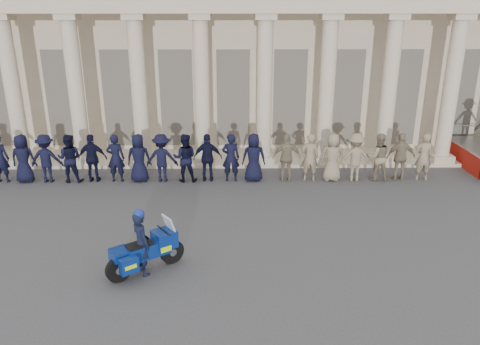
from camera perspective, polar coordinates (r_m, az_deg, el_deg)
name	(u,v)px	position (r m, az deg, el deg)	size (l,w,h in m)	color
ground	(234,256)	(13.16, -0.76, -10.20)	(90.00, 90.00, 0.00)	#3A3A3C
building	(233,46)	(26.25, -0.85, 15.15)	(40.00, 12.50, 9.00)	#BCA98D
officer_rank	(166,158)	(18.51, -8.97, 1.77)	(20.26, 0.73, 1.92)	black
motorcycle	(146,251)	(12.43, -11.37, -9.34)	(1.85, 1.54, 1.40)	black
rider	(141,242)	(12.25, -11.97, -8.28)	(0.70, 0.75, 1.81)	black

